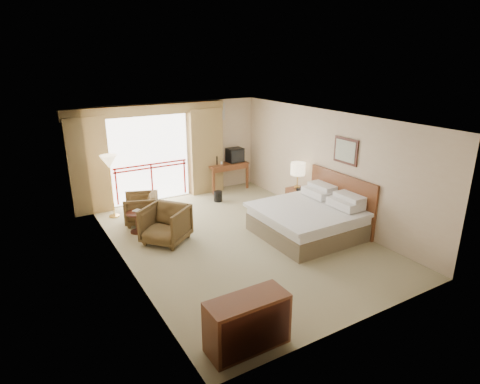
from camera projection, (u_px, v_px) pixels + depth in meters
floor at (239, 239)px, 9.01m from camera, size 7.00×7.00×0.00m
ceiling at (239, 118)px, 8.14m from camera, size 7.00×7.00×0.00m
wall_back at (177, 150)px, 11.42m from camera, size 5.00×0.00×5.00m
wall_front at (363, 244)px, 5.73m from camera, size 5.00×0.00×5.00m
wall_left at (122, 202)px, 7.37m from camera, size 0.00×7.00×7.00m
wall_right at (327, 166)px, 9.79m from camera, size 0.00×7.00×7.00m
balcony_door at (150, 159)px, 11.07m from camera, size 2.40×0.00×2.40m
balcony_railing at (151, 173)px, 11.18m from camera, size 2.09×0.03×1.02m
curtain_left at (89, 166)px, 10.15m from camera, size 1.00×0.26×2.50m
curtain_right at (206, 151)px, 11.75m from camera, size 1.00×0.26×2.50m
valance at (148, 110)px, 10.55m from camera, size 4.40×0.22×0.28m
hvac_vent at (217, 112)px, 11.71m from camera, size 0.50×0.04×0.50m
bed at (309, 219)px, 9.13m from camera, size 2.13×2.06×0.97m
headboard at (341, 200)px, 9.50m from camera, size 0.06×2.10×1.30m
framed_art at (346, 151)px, 9.12m from camera, size 0.04×0.72×0.60m
nightstand at (298, 200)px, 10.47m from camera, size 0.46×0.55×0.64m
table_lamp at (298, 169)px, 10.24m from camera, size 0.38×0.38×0.66m
phone at (300, 190)px, 10.21m from camera, size 0.17×0.14×0.07m
desk at (226, 168)px, 12.24m from camera, size 1.26×0.61×0.83m
tv at (235, 155)px, 12.21m from camera, size 0.47×0.38×0.43m
coffee_maker at (216, 160)px, 11.92m from camera, size 0.16×0.16×0.27m
cup at (221, 163)px, 11.98m from camera, size 0.07×0.07×0.09m
wastebasket at (218, 196)px, 11.30m from camera, size 0.31×0.31×0.29m
armchair_far at (143, 223)px, 9.89m from camera, size 1.03×1.01×0.74m
armchair_near at (167, 242)px, 8.88m from camera, size 1.26×1.25×0.83m
side_table at (136, 219)px, 9.24m from camera, size 0.45×0.45×0.49m
book at (136, 212)px, 9.19m from camera, size 0.26×0.28×0.02m
floor_lamp at (109, 164)px, 9.83m from camera, size 0.41×0.41×1.60m
dresser at (248, 323)px, 5.55m from camera, size 1.17×0.50×0.78m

